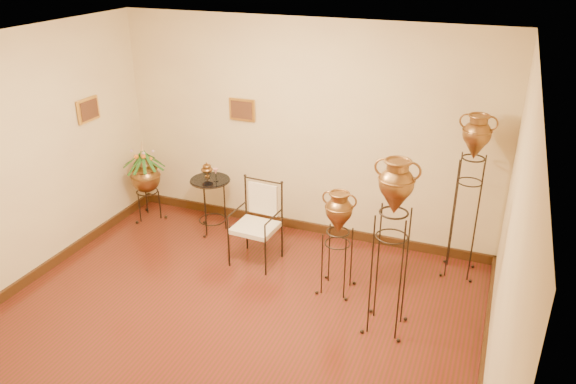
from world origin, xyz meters
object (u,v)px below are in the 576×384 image
at_px(amphora_tall, 468,196).
at_px(amphora_mid, 391,247).
at_px(planter_urn, 145,175).
at_px(armchair, 255,225).
at_px(side_table, 211,204).

distance_m(amphora_tall, amphora_mid, 1.46).
bearing_deg(amphora_mid, planter_urn, 161.72).
distance_m(amphora_tall, armchair, 2.47).
bearing_deg(side_table, planter_urn, -179.72).
relative_size(amphora_mid, armchair, 1.83).
bearing_deg(amphora_tall, armchair, -164.26).
height_order(amphora_tall, planter_urn, amphora_tall).
relative_size(amphora_tall, planter_urn, 1.67).
xyz_separation_m(amphora_tall, side_table, (-3.22, -0.13, -0.61)).
bearing_deg(planter_urn, side_table, 0.28).
bearing_deg(side_table, amphora_tall, 2.25).
xyz_separation_m(amphora_mid, armchair, (-1.75, 0.68, -0.43)).
bearing_deg(armchair, planter_urn, 167.66).
distance_m(amphora_mid, armchair, 1.93).
xyz_separation_m(planter_urn, side_table, (1.01, 0.00, -0.27)).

